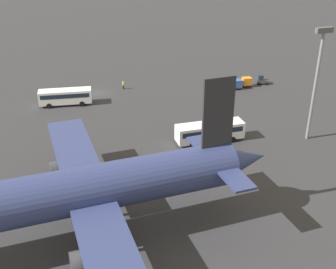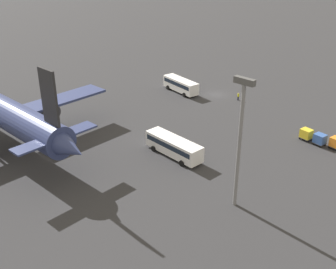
{
  "view_description": "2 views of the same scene",
  "coord_description": "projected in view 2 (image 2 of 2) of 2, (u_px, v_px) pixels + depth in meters",
  "views": [
    {
      "loc": [
        13.4,
        83.29,
        31.3
      ],
      "look_at": [
        -5.91,
        28.18,
        2.43
      ],
      "focal_mm": 45.0,
      "sensor_mm": 36.0,
      "label": 1
    },
    {
      "loc": [
        -55.4,
        73.13,
        33.83
      ],
      "look_at": [
        -11.32,
        27.58,
        3.14
      ],
      "focal_mm": 45.0,
      "sensor_mm": 36.0,
      "label": 2
    }
  ],
  "objects": [
    {
      "name": "ground_plane",
      "position": [
        216.0,
        94.0,
        96.72
      ],
      "size": [
        600.0,
        600.0,
        0.0
      ],
      "primitive_type": "plane",
      "color": "#2D2D30"
    },
    {
      "name": "airplane",
      "position": [
        2.0,
        111.0,
        70.88
      ],
      "size": [
        45.6,
        38.87,
        17.21
      ],
      "rotation": [
        0.0,
        0.0,
        0.01
      ],
      "color": "navy",
      "rests_on": "ground"
    },
    {
      "name": "shuttle_bus_near",
      "position": [
        181.0,
        84.0,
        97.39
      ],
      "size": [
        10.32,
        4.35,
        3.07
      ],
      "rotation": [
        0.0,
        0.0,
        -0.17
      ],
      "color": "white",
      "rests_on": "ground"
    },
    {
      "name": "shuttle_bus_far",
      "position": [
        174.0,
        146.0,
        69.57
      ],
      "size": [
        11.19,
        3.73,
        3.1
      ],
      "rotation": [
        0.0,
        0.0,
        -0.06
      ],
      "color": "white",
      "rests_on": "ground"
    },
    {
      "name": "worker_person",
      "position": [
        238.0,
        96.0,
        93.03
      ],
      "size": [
        0.38,
        0.38,
        1.74
      ],
      "color": "#1E1E2D",
      "rests_on": "ground"
    },
    {
      "name": "cargo_cart_orange",
      "position": [
        336.0,
        143.0,
        72.04
      ],
      "size": [
        2.21,
        1.95,
        2.06
      ],
      "rotation": [
        0.0,
        0.0,
        -0.14
      ],
      "color": "#38383D",
      "rests_on": "ground"
    },
    {
      "name": "cargo_cart_blue",
      "position": [
        320.0,
        139.0,
        73.31
      ],
      "size": [
        2.21,
        1.95,
        2.06
      ],
      "rotation": [
        0.0,
        0.0,
        -0.14
      ],
      "color": "#38383D",
      "rests_on": "ground"
    },
    {
      "name": "cargo_cart_yellow",
      "position": [
        306.0,
        134.0,
        75.16
      ],
      "size": [
        2.21,
        1.95,
        2.06
      ],
      "rotation": [
        0.0,
        0.0,
        -0.14
      ],
      "color": "#38383D",
      "rests_on": "ground"
    },
    {
      "name": "light_pole",
      "position": [
        240.0,
        132.0,
        52.96
      ],
      "size": [
        2.8,
        0.7,
        18.14
      ],
      "color": "slate",
      "rests_on": "ground"
    }
  ]
}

